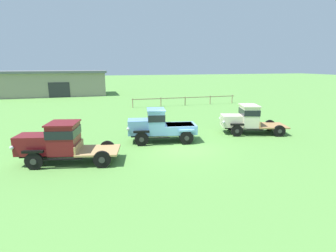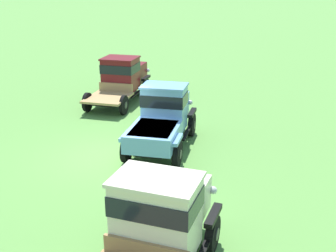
# 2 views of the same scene
# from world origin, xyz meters

# --- Properties ---
(ground_plane) EXTENTS (240.00, 240.00, 0.00)m
(ground_plane) POSITION_xyz_m (0.00, 0.00, 0.00)
(ground_plane) COLOR #5B9342
(vintage_truck_foreground_near) EXTENTS (5.51, 2.85, 2.21)m
(vintage_truck_foreground_near) POSITION_xyz_m (-7.21, -0.60, 1.19)
(vintage_truck_foreground_near) COLOR black
(vintage_truck_foreground_near) RESTS_ON ground
(vintage_truck_second_in_line) EXTENTS (4.84, 2.61, 2.26)m
(vintage_truck_second_in_line) POSITION_xyz_m (-1.09, 1.77, 1.13)
(vintage_truck_second_in_line) COLOR black
(vintage_truck_second_in_line) RESTS_ON ground
(vintage_truck_midrow_center) EXTENTS (5.20, 3.22, 2.20)m
(vintage_truck_midrow_center) POSITION_xyz_m (5.82, 2.06, 1.14)
(vintage_truck_midrow_center) COLOR black
(vintage_truck_midrow_center) RESTS_ON ground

